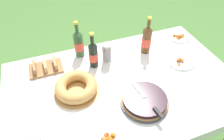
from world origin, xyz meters
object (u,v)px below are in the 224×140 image
berry_tart (145,100)px  cup_stack (107,53)px  bundt_cake (76,87)px  bread_board (46,67)px  snack_plate_far (180,61)px  cider_bottle_green (79,43)px  snack_plate_left (179,37)px  snack_plate_near (108,140)px  juice_bottle_red (93,54)px  serving_knife (148,100)px  cider_bottle_amber (147,39)px

berry_tart → cup_stack: 0.51m
bundt_cake → bread_board: bundt_cake is taller
berry_tart → bread_board: size_ratio=1.26×
berry_tart → snack_plate_far: size_ratio=1.37×
berry_tart → cup_stack: (-0.10, 0.49, 0.06)m
cider_bottle_green → snack_plate_left: bearing=-4.7°
snack_plate_far → bread_board: (-1.06, 0.29, 0.01)m
cup_stack → cider_bottle_green: (-0.19, 0.16, 0.03)m
cup_stack → snack_plate_near: bearing=-108.4°
bundt_cake → juice_bottle_red: (0.19, 0.22, 0.07)m
snack_plate_near → berry_tart: bearing=28.8°
cup_stack → snack_plate_left: cup_stack is taller
serving_knife → snack_plate_near: bearing=106.1°
snack_plate_far → bread_board: 1.10m
bread_board → snack_plate_near: bearing=-70.4°
cider_bottle_amber → bread_board: 0.86m
juice_bottle_red → bread_board: bearing=166.6°
cup_stack → cider_bottle_green: bearing=140.0°
bundt_cake → snack_plate_far: bundt_cake is taller
serving_knife → bundt_cake: 0.51m
cup_stack → cider_bottle_amber: cider_bottle_amber is taller
berry_tart → cider_bottle_green: (-0.29, 0.65, 0.09)m
cider_bottle_amber → juice_bottle_red: cider_bottle_amber is taller
snack_plate_far → bread_board: bearing=164.6°
serving_knife → cider_bottle_amber: size_ratio=1.11×
snack_plate_far → serving_knife: bearing=-146.7°
bread_board → serving_knife: bearing=-45.4°
serving_knife → snack_plate_left: serving_knife is taller
bundt_cake → snack_plate_near: 0.45m
cup_stack → snack_plate_left: size_ratio=0.91×
snack_plate_far → juice_bottle_red: bearing=163.6°
snack_plate_left → cider_bottle_amber: bearing=-170.0°
berry_tart → cider_bottle_amber: bearing=62.7°
bread_board → cider_bottle_amber: bearing=-4.5°
serving_knife → berry_tart: bearing=-0.0°
serving_knife → cup_stack: 0.53m
serving_knife → snack_plate_far: 0.56m
cider_bottle_amber → juice_bottle_red: bearing=-177.2°
cup_stack → juice_bottle_red: size_ratio=0.57×
cider_bottle_green → berry_tart: bearing=-66.1°
cider_bottle_amber → cup_stack: bearing=-178.1°
cider_bottle_amber → snack_plate_near: cider_bottle_amber is taller
juice_bottle_red → snack_plate_near: (-0.11, -0.66, -0.10)m
snack_plate_far → bread_board: size_ratio=0.92×
snack_plate_left → bread_board: bread_board is taller
juice_bottle_red → bundt_cake: bearing=-131.2°
bundt_cake → cider_bottle_amber: cider_bottle_amber is taller
cider_bottle_green → cider_bottle_amber: cider_bottle_amber is taller
serving_knife → snack_plate_near: 0.36m
serving_knife → cup_stack: size_ratio=2.13×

